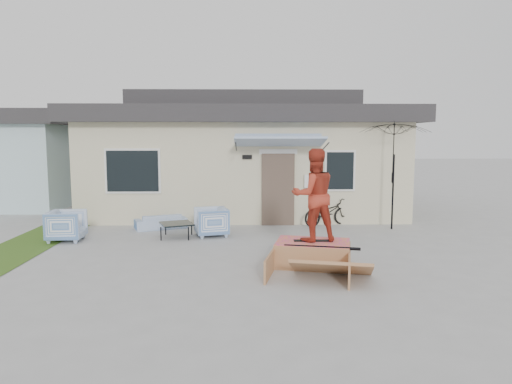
{
  "coord_description": "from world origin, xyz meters",
  "views": [
    {
      "loc": [
        0.07,
        -9.05,
        2.6
      ],
      "look_at": [
        0.3,
        1.8,
        1.3
      ],
      "focal_mm": 32.82,
      "sensor_mm": 36.0,
      "label": 1
    }
  ],
  "objects_px": {
    "armchair_left": "(67,224)",
    "bicycle": "(327,209)",
    "loveseat": "(161,219)",
    "armchair_right": "(211,220)",
    "skater": "(314,194)",
    "coffee_table": "(177,230)",
    "skateboard": "(313,240)",
    "skate_ramp": "(313,254)",
    "patio_umbrella": "(394,167)"
  },
  "relations": [
    {
      "from": "armchair_right",
      "to": "skater",
      "type": "height_order",
      "value": "skater"
    },
    {
      "from": "coffee_table",
      "to": "patio_umbrella",
      "type": "bearing_deg",
      "value": 9.52
    },
    {
      "from": "loveseat",
      "to": "coffee_table",
      "type": "bearing_deg",
      "value": 95.31
    },
    {
      "from": "coffee_table",
      "to": "skate_ramp",
      "type": "bearing_deg",
      "value": -40.56
    },
    {
      "from": "armchair_left",
      "to": "coffee_table",
      "type": "bearing_deg",
      "value": -86.46
    },
    {
      "from": "bicycle",
      "to": "skater",
      "type": "height_order",
      "value": "skater"
    },
    {
      "from": "coffee_table",
      "to": "armchair_right",
      "type": "bearing_deg",
      "value": 10.97
    },
    {
      "from": "loveseat",
      "to": "armchair_left",
      "type": "bearing_deg",
      "value": 13.88
    },
    {
      "from": "coffee_table",
      "to": "skate_ramp",
      "type": "relative_size",
      "value": 0.4
    },
    {
      "from": "skate_ramp",
      "to": "skateboard",
      "type": "bearing_deg",
      "value": 90.0
    },
    {
      "from": "armchair_left",
      "to": "bicycle",
      "type": "distance_m",
      "value": 7.08
    },
    {
      "from": "armchair_right",
      "to": "skateboard",
      "type": "distance_m",
      "value": 3.61
    },
    {
      "from": "coffee_table",
      "to": "loveseat",
      "type": "bearing_deg",
      "value": 117.65
    },
    {
      "from": "skateboard",
      "to": "armchair_left",
      "type": "bearing_deg",
      "value": 159.7
    },
    {
      "from": "skateboard",
      "to": "skate_ramp",
      "type": "bearing_deg",
      "value": -101.15
    },
    {
      "from": "armchair_left",
      "to": "patio_umbrella",
      "type": "height_order",
      "value": "patio_umbrella"
    },
    {
      "from": "armchair_left",
      "to": "bicycle",
      "type": "height_order",
      "value": "bicycle"
    },
    {
      "from": "skate_ramp",
      "to": "armchair_left",
      "type": "bearing_deg",
      "value": 170.41
    },
    {
      "from": "patio_umbrella",
      "to": "skateboard",
      "type": "relative_size",
      "value": 2.82
    },
    {
      "from": "coffee_table",
      "to": "skateboard",
      "type": "bearing_deg",
      "value": -39.96
    },
    {
      "from": "patio_umbrella",
      "to": "skate_ramp",
      "type": "height_order",
      "value": "patio_umbrella"
    },
    {
      "from": "armchair_right",
      "to": "patio_umbrella",
      "type": "distance_m",
      "value": 5.25
    },
    {
      "from": "loveseat",
      "to": "bicycle",
      "type": "bearing_deg",
      "value": 161.72
    },
    {
      "from": "loveseat",
      "to": "skateboard",
      "type": "bearing_deg",
      "value": 112.25
    },
    {
      "from": "loveseat",
      "to": "armchair_right",
      "type": "distance_m",
      "value": 1.82
    },
    {
      "from": "bicycle",
      "to": "skater",
      "type": "bearing_deg",
      "value": 142.9
    },
    {
      "from": "loveseat",
      "to": "skate_ramp",
      "type": "distance_m",
      "value": 5.39
    },
    {
      "from": "bicycle",
      "to": "coffee_table",
      "type": "bearing_deg",
      "value": 86.68
    },
    {
      "from": "armchair_left",
      "to": "skater",
      "type": "distance_m",
      "value": 6.36
    },
    {
      "from": "skater",
      "to": "skate_ramp",
      "type": "bearing_deg",
      "value": 65.61
    },
    {
      "from": "loveseat",
      "to": "skater",
      "type": "distance_m",
      "value": 5.49
    },
    {
      "from": "patio_umbrella",
      "to": "skateboard",
      "type": "height_order",
      "value": "patio_umbrella"
    },
    {
      "from": "bicycle",
      "to": "skater",
      "type": "relative_size",
      "value": 0.82
    },
    {
      "from": "armchair_left",
      "to": "armchair_right",
      "type": "height_order",
      "value": "armchair_left"
    },
    {
      "from": "loveseat",
      "to": "armchair_left",
      "type": "relative_size",
      "value": 1.67
    },
    {
      "from": "bicycle",
      "to": "patio_umbrella",
      "type": "xyz_separation_m",
      "value": [
        1.74,
        -0.54,
        1.26
      ]
    },
    {
      "from": "loveseat",
      "to": "patio_umbrella",
      "type": "height_order",
      "value": "patio_umbrella"
    },
    {
      "from": "skateboard",
      "to": "skater",
      "type": "height_order",
      "value": "skater"
    },
    {
      "from": "armchair_right",
      "to": "coffee_table",
      "type": "distance_m",
      "value": 0.92
    },
    {
      "from": "armchair_left",
      "to": "loveseat",
      "type": "bearing_deg",
      "value": -57.12
    },
    {
      "from": "coffee_table",
      "to": "bicycle",
      "type": "bearing_deg",
      "value": 20.16
    },
    {
      "from": "skate_ramp",
      "to": "skater",
      "type": "xyz_separation_m",
      "value": [
        0.01,
        0.05,
        1.22
      ]
    },
    {
      "from": "armchair_right",
      "to": "loveseat",
      "type": "bearing_deg",
      "value": -138.4
    },
    {
      "from": "patio_umbrella",
      "to": "skate_ramp",
      "type": "bearing_deg",
      "value": -126.89
    },
    {
      "from": "armchair_left",
      "to": "bicycle",
      "type": "xyz_separation_m",
      "value": [
        6.84,
        1.85,
        0.06
      ]
    },
    {
      "from": "armchair_right",
      "to": "coffee_table",
      "type": "bearing_deg",
      "value": -93.28
    },
    {
      "from": "armchair_left",
      "to": "armchair_right",
      "type": "distance_m",
      "value": 3.6
    },
    {
      "from": "armchair_left",
      "to": "skate_ramp",
      "type": "relative_size",
      "value": 0.44
    },
    {
      "from": "armchair_left",
      "to": "patio_umbrella",
      "type": "xyz_separation_m",
      "value": [
        8.57,
        1.31,
        1.32
      ]
    },
    {
      "from": "patio_umbrella",
      "to": "skate_ramp",
      "type": "xyz_separation_m",
      "value": [
        -2.75,
        -3.67,
        -1.51
      ]
    }
  ]
}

